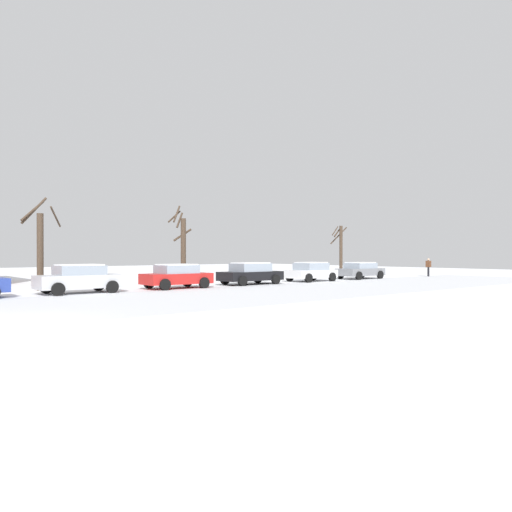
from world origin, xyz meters
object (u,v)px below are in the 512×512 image
parked_car_silver (80,278)px  parked_car_gray (360,270)px  pedestrian_crossing (428,266)px  parked_car_black (251,273)px  parked_car_white (311,272)px  parked_car_red (177,276)px

parked_car_silver → parked_car_gray: parked_car_silver is taller
pedestrian_crossing → parked_car_gray: bearing=171.8°
parked_car_black → parked_car_gray: size_ratio=1.03×
parked_car_silver → parked_car_white: (16.78, -0.08, -0.04)m
parked_car_silver → parked_car_red: parked_car_silver is taller
parked_car_silver → pedestrian_crossing: bearing=-2.4°
parked_car_red → pedestrian_crossing: size_ratio=2.49×
parked_car_silver → parked_car_gray: 22.38m
parked_car_silver → parked_car_red: size_ratio=1.05×
parked_car_gray → parked_car_red: bearing=-180.0°
parked_car_white → parked_car_gray: parked_car_white is taller
parked_car_black → pedestrian_crossing: 19.25m
parked_car_white → parked_car_silver: bearing=179.7°
parked_car_black → pedestrian_crossing: size_ratio=2.69×
parked_car_silver → parked_car_white: parked_car_silver is taller
parked_car_red → parked_car_gray: bearing=0.0°
pedestrian_crossing → parked_car_silver: bearing=177.6°
parked_car_red → parked_car_black: parked_car_black is taller
parked_car_red → parked_car_white: size_ratio=1.05×
parked_car_silver → parked_car_black: (11.19, -0.02, -0.02)m
parked_car_silver → parked_car_gray: bearing=-0.3°
parked_car_red → parked_car_gray: (16.78, 0.00, -0.03)m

